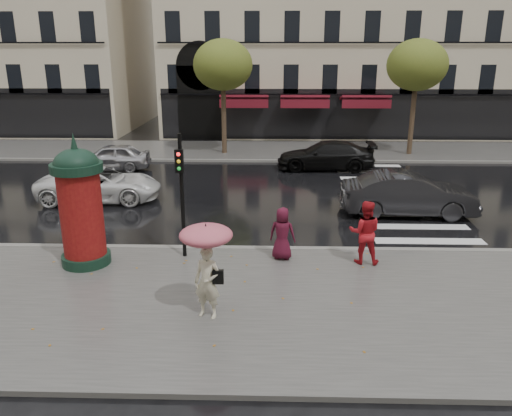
{
  "coord_description": "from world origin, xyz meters",
  "views": [
    {
      "loc": [
        0.7,
        -11.48,
        6.03
      ],
      "look_at": [
        0.35,
        1.5,
        1.9
      ],
      "focal_mm": 35.0,
      "sensor_mm": 36.0,
      "label": 1
    }
  ],
  "objects_px": {
    "car_silver": "(391,194)",
    "car_darkgrey": "(409,194)",
    "car_white": "(100,184)",
    "car_black": "(326,155)",
    "car_far_silver": "(110,157)",
    "woman_red": "(365,232)",
    "traffic_light": "(181,184)",
    "woman_umbrella": "(207,256)",
    "morris_column": "(80,203)",
    "man_burgundy": "(282,233)"
  },
  "relations": [
    {
      "from": "car_silver",
      "to": "car_darkgrey",
      "type": "bearing_deg",
      "value": -132.08
    },
    {
      "from": "car_white",
      "to": "car_black",
      "type": "height_order",
      "value": "car_black"
    },
    {
      "from": "car_far_silver",
      "to": "woman_red",
      "type": "bearing_deg",
      "value": 37.87
    },
    {
      "from": "car_silver",
      "to": "car_black",
      "type": "height_order",
      "value": "car_black"
    },
    {
      "from": "traffic_light",
      "to": "car_black",
      "type": "relative_size",
      "value": 0.73
    },
    {
      "from": "car_darkgrey",
      "to": "car_white",
      "type": "height_order",
      "value": "car_darkgrey"
    },
    {
      "from": "woman_red",
      "to": "car_silver",
      "type": "relative_size",
      "value": 0.46
    },
    {
      "from": "car_silver",
      "to": "woman_umbrella",
      "type": "bearing_deg",
      "value": 148.14
    },
    {
      "from": "morris_column",
      "to": "man_burgundy",
      "type": "bearing_deg",
      "value": 5.09
    },
    {
      "from": "car_silver",
      "to": "morris_column",
      "type": "bearing_deg",
      "value": 123.17
    },
    {
      "from": "woman_umbrella",
      "to": "man_burgundy",
      "type": "height_order",
      "value": "woman_umbrella"
    },
    {
      "from": "car_silver",
      "to": "car_white",
      "type": "distance_m",
      "value": 11.84
    },
    {
      "from": "car_silver",
      "to": "car_white",
      "type": "xyz_separation_m",
      "value": [
        -11.8,
        1.04,
        0.01
      ]
    },
    {
      "from": "woman_red",
      "to": "car_silver",
      "type": "height_order",
      "value": "woman_red"
    },
    {
      "from": "man_burgundy",
      "to": "woman_red",
      "type": "bearing_deg",
      "value": -172.87
    },
    {
      "from": "car_silver",
      "to": "car_far_silver",
      "type": "height_order",
      "value": "car_far_silver"
    },
    {
      "from": "car_white",
      "to": "car_black",
      "type": "xyz_separation_m",
      "value": [
        9.99,
        5.99,
        0.04
      ]
    },
    {
      "from": "man_burgundy",
      "to": "car_white",
      "type": "xyz_separation_m",
      "value": [
        -7.43,
        6.16,
        -0.21
      ]
    },
    {
      "from": "man_burgundy",
      "to": "car_white",
      "type": "height_order",
      "value": "man_burgundy"
    },
    {
      "from": "car_black",
      "to": "traffic_light",
      "type": "bearing_deg",
      "value": -22.76
    },
    {
      "from": "woman_red",
      "to": "car_far_silver",
      "type": "relative_size",
      "value": 0.46
    },
    {
      "from": "traffic_light",
      "to": "car_silver",
      "type": "height_order",
      "value": "traffic_light"
    },
    {
      "from": "car_darkgrey",
      "to": "car_black",
      "type": "bearing_deg",
      "value": 18.99
    },
    {
      "from": "traffic_light",
      "to": "car_silver",
      "type": "xyz_separation_m",
      "value": [
        7.27,
        5.08,
        -1.67
      ]
    },
    {
      "from": "traffic_light",
      "to": "car_darkgrey",
      "type": "bearing_deg",
      "value": 30.22
    },
    {
      "from": "man_burgundy",
      "to": "morris_column",
      "type": "height_order",
      "value": "morris_column"
    },
    {
      "from": "woman_umbrella",
      "to": "traffic_light",
      "type": "height_order",
      "value": "traffic_light"
    },
    {
      "from": "traffic_light",
      "to": "car_far_silver",
      "type": "bearing_deg",
      "value": 116.46
    },
    {
      "from": "woman_red",
      "to": "morris_column",
      "type": "distance_m",
      "value": 8.07
    },
    {
      "from": "traffic_light",
      "to": "car_white",
      "type": "relative_size",
      "value": 0.74
    },
    {
      "from": "morris_column",
      "to": "car_white",
      "type": "bearing_deg",
      "value": 104.87
    },
    {
      "from": "man_burgundy",
      "to": "car_darkgrey",
      "type": "bearing_deg",
      "value": -124.26
    },
    {
      "from": "woman_red",
      "to": "car_darkgrey",
      "type": "height_order",
      "value": "woman_red"
    },
    {
      "from": "traffic_light",
      "to": "car_white",
      "type": "xyz_separation_m",
      "value": [
        -4.52,
        6.12,
        -1.66
      ]
    },
    {
      "from": "man_burgundy",
      "to": "car_far_silver",
      "type": "relative_size",
      "value": 0.38
    },
    {
      "from": "woman_red",
      "to": "morris_column",
      "type": "xyz_separation_m",
      "value": [
        -8.02,
        -0.28,
        0.88
      ]
    },
    {
      "from": "car_white",
      "to": "woman_red",
      "type": "bearing_deg",
      "value": -126.68
    },
    {
      "from": "woman_red",
      "to": "car_far_silver",
      "type": "height_order",
      "value": "woman_red"
    },
    {
      "from": "man_burgundy",
      "to": "traffic_light",
      "type": "distance_m",
      "value": 3.25
    },
    {
      "from": "man_burgundy",
      "to": "traffic_light",
      "type": "height_order",
      "value": "traffic_light"
    },
    {
      "from": "morris_column",
      "to": "car_black",
      "type": "height_order",
      "value": "morris_column"
    },
    {
      "from": "car_black",
      "to": "car_white",
      "type": "bearing_deg",
      "value": -57.51
    },
    {
      "from": "woman_umbrella",
      "to": "car_darkgrey",
      "type": "xyz_separation_m",
      "value": [
        6.66,
        7.99,
        -0.82
      ]
    },
    {
      "from": "car_silver",
      "to": "car_black",
      "type": "xyz_separation_m",
      "value": [
        -1.81,
        7.03,
        0.05
      ]
    },
    {
      "from": "car_silver",
      "to": "car_white",
      "type": "bearing_deg",
      "value": 88.85
    },
    {
      "from": "car_far_silver",
      "to": "car_silver",
      "type": "bearing_deg",
      "value": 58.46
    },
    {
      "from": "morris_column",
      "to": "car_far_silver",
      "type": "relative_size",
      "value": 0.93
    },
    {
      "from": "morris_column",
      "to": "woman_red",
      "type": "bearing_deg",
      "value": 2.0
    },
    {
      "from": "traffic_light",
      "to": "car_silver",
      "type": "bearing_deg",
      "value": 34.95
    },
    {
      "from": "woman_red",
      "to": "man_burgundy",
      "type": "distance_m",
      "value": 2.37
    }
  ]
}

